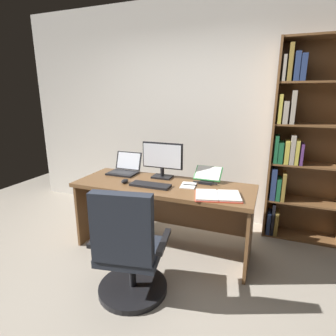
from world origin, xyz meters
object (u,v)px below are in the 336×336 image
(bookshelf, at_px, (301,144))
(reading_stand_with_book, at_px, (208,175))
(monitor, at_px, (162,160))
(keyboard, at_px, (150,185))
(office_chair, at_px, (128,254))
(desk, at_px, (166,199))
(computer_mouse, at_px, (125,181))
(open_binder, at_px, (218,196))
(laptop, at_px, (125,169))
(pen, at_px, (190,185))
(notepad, at_px, (188,185))

(bookshelf, relative_size, reading_stand_with_book, 7.82)
(monitor, distance_m, keyboard, 0.38)
(office_chair, xyz_separation_m, keyboard, (-0.12, 0.70, 0.35))
(desk, distance_m, computer_mouse, 0.49)
(office_chair, xyz_separation_m, open_binder, (0.59, 0.65, 0.35))
(monitor, bearing_deg, keyboard, -90.00)
(monitor, bearing_deg, computer_mouse, -132.48)
(office_chair, relative_size, laptop, 2.93)
(desk, xyz_separation_m, keyboard, (-0.10, -0.19, 0.21))
(bookshelf, distance_m, reading_stand_with_book, 1.13)
(keyboard, distance_m, reading_stand_with_book, 0.64)
(laptop, bearing_deg, reading_stand_with_book, 2.04)
(bookshelf, distance_m, pen, 1.37)
(computer_mouse, relative_size, open_binder, 0.22)
(keyboard, height_order, reading_stand_with_book, reading_stand_with_book)
(open_binder, distance_m, pen, 0.38)
(laptop, height_order, open_binder, laptop)
(office_chair, xyz_separation_m, monitor, (-0.12, 1.03, 0.54))
(reading_stand_with_book, bearing_deg, open_binder, -65.20)
(office_chair, bearing_deg, reading_stand_with_book, 59.46)
(pen, bearing_deg, open_binder, -31.93)
(laptop, bearing_deg, monitor, -0.75)
(desk, relative_size, pen, 13.48)
(desk, bearing_deg, open_binder, -21.62)
(open_binder, bearing_deg, desk, 143.30)
(laptop, xyz_separation_m, notepad, (0.86, -0.18, -0.05))
(desk, relative_size, open_binder, 3.93)
(laptop, relative_size, reading_stand_with_book, 1.16)
(open_binder, relative_size, pen, 3.43)
(desk, xyz_separation_m, bookshelf, (1.34, 0.76, 0.58))
(office_chair, distance_m, computer_mouse, 0.89)
(bookshelf, distance_m, keyboard, 1.76)
(desk, bearing_deg, notepad, -8.41)
(laptop, distance_m, computer_mouse, 0.39)
(pen, bearing_deg, reading_stand_with_book, 58.97)
(computer_mouse, distance_m, reading_stand_with_book, 0.89)
(computer_mouse, relative_size, notepad, 0.50)
(desk, relative_size, keyboard, 4.49)
(monitor, xyz_separation_m, notepad, (0.36, -0.18, -0.20))
(bookshelf, xyz_separation_m, office_chair, (-1.32, -1.65, -0.72))
(reading_stand_with_book, bearing_deg, laptop, -177.96)
(notepad, bearing_deg, laptop, 168.02)
(reading_stand_with_book, distance_m, open_binder, 0.47)
(bookshelf, xyz_separation_m, monitor, (-1.44, -0.62, -0.18))
(bookshelf, bearing_deg, reading_stand_with_book, -148.03)
(reading_stand_with_book, bearing_deg, pen, -121.03)
(bookshelf, height_order, laptop, bookshelf)
(laptop, bearing_deg, open_binder, -17.74)
(reading_stand_with_book, xyz_separation_m, open_binder, (0.19, -0.42, -0.06))
(laptop, height_order, pen, laptop)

